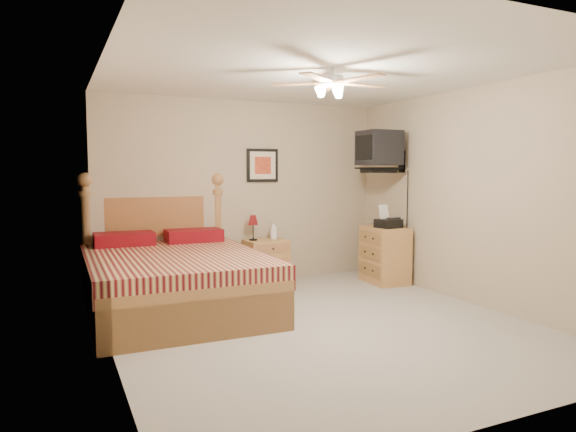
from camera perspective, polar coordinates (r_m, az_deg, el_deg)
name	(u,v)px	position (r m, az deg, el deg)	size (l,w,h in m)	color
floor	(321,324)	(5.29, 3.68, -11.94)	(4.50, 4.50, 0.00)	#9E988E
ceiling	(322,71)	(5.15, 3.84, 15.75)	(4.00, 4.50, 0.04)	white
wall_back	(244,192)	(7.12, -4.93, 2.66)	(4.00, 0.04, 2.50)	tan
wall_front	(504,220)	(3.27, 22.91, -0.46)	(4.00, 0.04, 2.50)	tan
wall_left	(108,206)	(4.47, -19.39, 1.01)	(0.04, 4.50, 2.50)	tan
wall_right	(475,196)	(6.27, 20.05, 2.06)	(0.04, 4.50, 2.50)	tan
bed	(174,242)	(5.74, -12.52, -2.87)	(1.80, 2.36, 1.53)	#A6743E
nightstand	(266,262)	(7.08, -2.45, -5.09)	(0.55, 0.42, 0.60)	#B27D4A
table_lamp	(253,228)	(6.99, -3.89, -1.31)	(0.19, 0.19, 0.34)	#600609
lotion_bottle	(273,230)	(7.07, -1.63, -1.59)	(0.10, 0.10, 0.25)	white
framed_picture	(262,165)	(7.19, -2.86, 5.64)	(0.46, 0.04, 0.46)	black
dresser	(385,255)	(7.22, 10.69, -4.27)	(0.46, 0.66, 0.78)	#BE7D40
fax_machine	(389,216)	(7.06, 11.11, -0.04)	(0.29, 0.31, 0.31)	black
magazine_lower	(375,224)	(7.37, 9.61, -0.92)	(0.20, 0.27, 0.03)	#B3A790
magazine_upper	(373,223)	(7.39, 9.42, -0.73)	(0.18, 0.25, 0.02)	gray
wall_tv	(388,151)	(7.13, 11.08, 7.09)	(0.56, 0.46, 0.58)	black
ceiling_fan	(333,83)	(4.95, 4.98, 14.53)	(1.14, 1.14, 0.28)	silver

